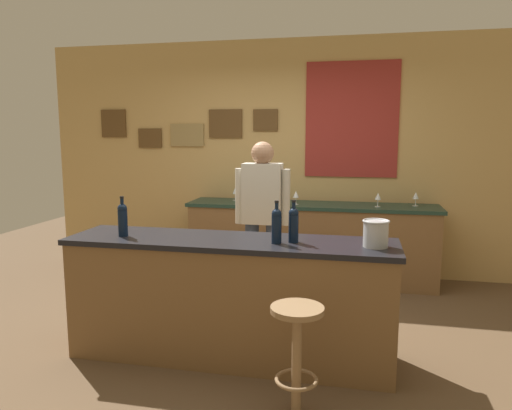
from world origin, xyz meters
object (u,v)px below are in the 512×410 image
object	(u,v)px
bar_stool	(297,342)
ice_bucket	(376,233)
bartender	(262,215)
wine_bottle_c	(294,224)
wine_glass_a	(235,191)
wine_glass_d	(416,196)
wine_bottle_a	(123,219)
wine_bottle_b	(277,224)
wine_glass_c	(378,197)
wine_glass_b	(296,195)

from	to	relation	value
bar_stool	ice_bucket	size ratio (longest dim) A/B	3.62
bartender	wine_bottle_c	xyz separation A→B (m)	(0.43, -0.99, 0.12)
wine_glass_a	wine_glass_d	world-z (taller)	same
wine_bottle_a	bar_stool	bearing A→B (deg)	-22.08
wine_bottle_b	wine_glass_d	xyz separation A→B (m)	(1.18, 2.19, -0.05)
wine_bottle_a	ice_bucket	distance (m)	1.86
wine_bottle_a	wine_bottle_b	xyz separation A→B (m)	(1.18, 0.01, 0.00)
wine_bottle_c	wine_glass_d	bearing A→B (deg)	63.40
bar_stool	wine_glass_c	world-z (taller)	wine_glass_c
wine_bottle_c	wine_glass_d	distance (m)	2.38
ice_bucket	wine_bottle_c	bearing A→B (deg)	177.75
wine_bottle_a	wine_glass_d	size ratio (longest dim) A/B	1.97
wine_glass_c	wine_glass_d	distance (m)	0.44
wine_glass_c	wine_bottle_b	bearing A→B (deg)	-110.73
bartender	bar_stool	bearing A→B (deg)	-71.67
wine_glass_d	wine_glass_c	bearing A→B (deg)	-159.27
wine_glass_b	wine_glass_c	world-z (taller)	same
bar_stool	wine_bottle_b	bearing A→B (deg)	111.29
wine_bottle_b	wine_glass_a	bearing A→B (deg)	111.74
wine_glass_b	bartender	bearing A→B (deg)	-100.82
bar_stool	wine_bottle_c	world-z (taller)	wine_bottle_c
wine_glass_b	wine_glass_c	xyz separation A→B (m)	(0.90, 0.01, 0.00)
ice_bucket	wine_glass_b	distance (m)	2.15
wine_bottle_c	wine_glass_d	size ratio (longest dim) A/B	1.97
wine_bottle_b	wine_glass_b	distance (m)	2.03
wine_bottle_a	wine_glass_c	xyz separation A→B (m)	(1.95, 2.05, -0.05)
wine_bottle_a	wine_bottle_b	world-z (taller)	same
wine_glass_d	bar_stool	bearing A→B (deg)	-109.00
wine_glass_d	wine_bottle_a	bearing A→B (deg)	-136.96
bar_stool	wine_bottle_a	size ratio (longest dim) A/B	2.22
wine_bottle_b	wine_glass_c	size ratio (longest dim) A/B	1.97
wine_glass_b	bar_stool	bearing A→B (deg)	-82.31
bartender	wine_glass_a	world-z (taller)	bartender
wine_bottle_b	wine_glass_c	xyz separation A→B (m)	(0.77, 2.04, -0.05)
wine_glass_c	bar_stool	bearing A→B (deg)	-101.75
wine_glass_a	wine_glass_b	xyz separation A→B (m)	(0.75, -0.17, 0.00)
wine_glass_b	wine_glass_c	distance (m)	0.90
wine_glass_b	wine_glass_a	bearing A→B (deg)	167.32
bar_stool	wine_bottle_b	size ratio (longest dim) A/B	2.22
wine_bottle_a	wine_glass_c	distance (m)	2.83
wine_glass_d	wine_bottle_c	bearing A→B (deg)	-116.60
wine_bottle_a	wine_bottle_c	world-z (taller)	same
wine_bottle_b	wine_glass_c	bearing A→B (deg)	69.27
bar_stool	wine_bottle_a	world-z (taller)	wine_bottle_a
bartender	wine_bottle_c	world-z (taller)	bartender
wine_bottle_b	wine_glass_d	bearing A→B (deg)	61.68
wine_glass_d	wine_glass_a	bearing A→B (deg)	179.91
wine_glass_a	wine_glass_c	world-z (taller)	same
bar_stool	wine_glass_a	distance (m)	3.04
wine_bottle_b	bar_stool	bearing A→B (deg)	-68.71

